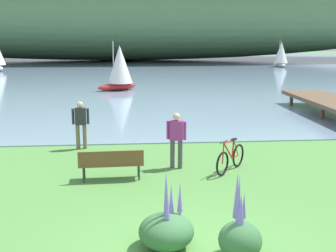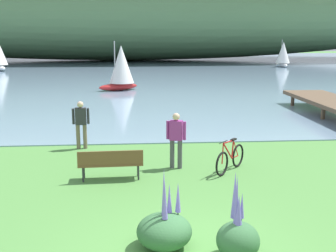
# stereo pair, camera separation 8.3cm
# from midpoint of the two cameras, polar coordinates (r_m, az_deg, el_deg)

# --- Properties ---
(bay_water) EXTENTS (180.00, 80.00, 0.04)m
(bay_water) POSITION_cam_midpoint_polar(r_m,az_deg,el_deg) (55.54, -3.49, 7.95)
(bay_water) COLOR #7A99B2
(bay_water) RESTS_ON ground
(distant_hillside) EXTENTS (116.04, 28.00, 16.00)m
(distant_hillside) POSITION_cam_midpoint_polar(r_m,az_deg,el_deg) (70.68, -5.94, 15.29)
(distant_hillside) COLOR #567A4C
(distant_hillside) RESTS_ON bay_water
(park_bench_near_camera) EXTENTS (1.82, 0.55, 0.88)m
(park_bench_near_camera) POSITION_cam_midpoint_polar(r_m,az_deg,el_deg) (11.98, -7.50, -4.82)
(park_bench_near_camera) COLOR brown
(park_bench_near_camera) RESTS_ON ground
(bicycle_leaning_near_bench) EXTENTS (1.17, 1.41, 1.01)m
(bicycle_leaning_near_bench) POSITION_cam_midpoint_polar(r_m,az_deg,el_deg) (12.80, 8.53, -4.32)
(bicycle_leaning_near_bench) COLOR black
(bicycle_leaning_near_bench) RESTS_ON ground
(person_at_shoreline) EXTENTS (0.61, 0.23, 1.71)m
(person_at_shoreline) POSITION_cam_midpoint_polar(r_m,az_deg,el_deg) (15.36, -11.44, 0.56)
(person_at_shoreline) COLOR #72604C
(person_at_shoreline) RESTS_ON ground
(person_on_the_grass) EXTENTS (0.59, 0.33, 1.71)m
(person_on_the_grass) POSITION_cam_midpoint_polar(r_m,az_deg,el_deg) (12.82, 1.27, -1.47)
(person_on_the_grass) COLOR #4C4C51
(person_on_the_grass) RESTS_ON ground
(echium_bush_mid_cluster) EXTENTS (0.79, 0.79, 1.58)m
(echium_bush_mid_cluster) POSITION_cam_midpoint_polar(r_m,az_deg,el_deg) (8.06, 9.64, -14.45)
(echium_bush_mid_cluster) COLOR #386B3D
(echium_bush_mid_cluster) RESTS_ON ground
(echium_bush_far_cluster) EXTENTS (1.06, 1.06, 1.58)m
(echium_bush_far_cluster) POSITION_cam_midpoint_polar(r_m,az_deg,el_deg) (8.30, -0.19, -13.77)
(echium_bush_far_cluster) COLOR #386B3D
(echium_bush_far_cluster) RESTS_ON ground
(sailboat_toward_hillside) EXTENTS (3.07, 2.43, 3.55)m
(sailboat_toward_hillside) POSITION_cam_midpoint_polar(r_m,az_deg,el_deg) (31.35, -6.25, 7.84)
(sailboat_toward_hillside) COLOR #B22323
(sailboat_toward_hillside) RESTS_ON bay_water
(sailboat_far_off) EXTENTS (1.88, 2.99, 3.44)m
(sailboat_far_off) POSITION_cam_midpoint_polar(r_m,az_deg,el_deg) (56.29, 15.21, 9.28)
(sailboat_far_off) COLOR white
(sailboat_far_off) RESTS_ON bay_water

